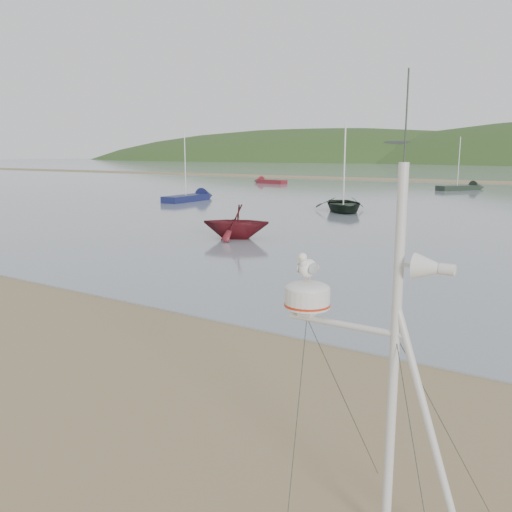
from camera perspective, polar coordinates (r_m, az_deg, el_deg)
The scene contains 7 objects.
ground at distance 9.40m, azimuth -15.16°, elevation -13.81°, with size 560.00×560.00×0.00m, color olive.
mast_rig at distance 5.74m, azimuth 13.22°, elevation -18.15°, with size 2.04×2.17×4.59m.
boat_dark at distance 35.96m, azimuth 9.26°, elevation 8.29°, with size 3.29×0.95×4.61m, color black.
boat_red at distance 24.28m, azimuth -2.12°, elevation 5.29°, with size 2.55×1.55×2.95m, color maroon.
dinghy_red_far at distance 68.97m, azimuth 0.97°, elevation 7.87°, with size 5.35×2.22×1.27m.
sailboat_blue_near at distance 44.65m, azimuth -6.25°, elevation 6.21°, with size 1.72×5.96×5.91m.
sailboat_dark_mid at distance 60.71m, azimuth 21.41°, elevation 6.74°, with size 4.50×5.61×5.85m.
Camera 1 is at (6.52, -5.57, 3.86)m, focal length 38.00 mm.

